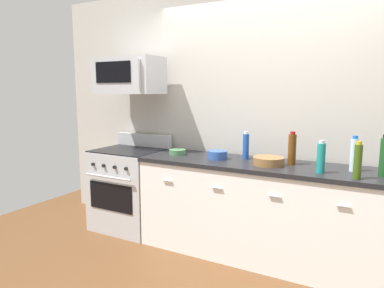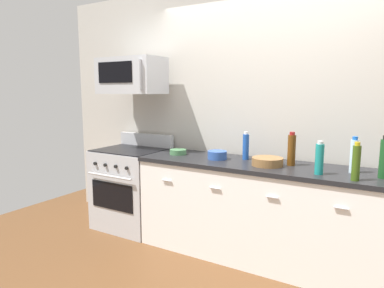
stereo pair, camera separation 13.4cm
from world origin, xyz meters
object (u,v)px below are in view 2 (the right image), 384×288
at_px(bottle_sparkling_teal, 319,159).
at_px(bottle_olive_oil, 356,162).
at_px(bowl_blue_mixing, 217,155).
at_px(bottle_wine_amber, 292,150).
at_px(range_oven, 132,187).
at_px(microwave, 131,76).
at_px(bowl_wooden_salad, 267,161).
at_px(bowl_green_glaze, 178,152).
at_px(bottle_soda_blue, 246,146).
at_px(bottle_water_clear, 354,156).

height_order(bottle_sparkling_teal, bottle_olive_oil, bottle_olive_oil).
bearing_deg(bowl_blue_mixing, bottle_wine_amber, 6.03).
relative_size(range_oven, microwave, 1.44).
xyz_separation_m(range_oven, bottle_olive_oil, (2.37, -0.23, 0.59)).
bearing_deg(microwave, bowl_wooden_salad, -3.27).
relative_size(microwave, bowl_wooden_salad, 2.68).
distance_m(bottle_wine_amber, bowl_green_glaze, 1.18).
height_order(bottle_olive_oil, bowl_wooden_salad, bottle_olive_oil).
bearing_deg(microwave, bottle_sparkling_teal, -5.56).
bearing_deg(bowl_green_glaze, bottle_sparkling_teal, -6.72).
distance_m(bottle_soda_blue, bottle_water_clear, 0.97).
bearing_deg(bottle_soda_blue, bottle_sparkling_teal, -20.64).
relative_size(bottle_soda_blue, bottle_water_clear, 0.91).
bearing_deg(bowl_green_glaze, bottle_wine_amber, 2.56).
height_order(bottle_soda_blue, bottle_water_clear, bottle_water_clear).
distance_m(range_oven, bottle_sparkling_teal, 2.18).
relative_size(bottle_olive_oil, bowl_wooden_salad, 1.05).
bearing_deg(bottle_wine_amber, bottle_olive_oil, -27.80).
distance_m(bottle_sparkling_teal, bowl_blue_mixing, 1.00).
xyz_separation_m(microwave, bottle_wine_amber, (1.81, 0.02, -0.69)).
height_order(bottle_water_clear, bowl_blue_mixing, bottle_water_clear).
bearing_deg(bowl_wooden_salad, bottle_olive_oil, -13.67).
bearing_deg(bowl_wooden_salad, bottle_soda_blue, 148.77).
distance_m(microwave, bottle_wine_amber, 1.94).
bearing_deg(bottle_olive_oil, bottle_water_clear, 99.14).
relative_size(bottle_soda_blue, bowl_wooden_salad, 0.98).
bearing_deg(bottle_sparkling_teal, bowl_wooden_salad, 166.54).
bearing_deg(bottle_olive_oil, bowl_green_glaze, 172.11).
xyz_separation_m(range_oven, bowl_green_glaze, (0.64, 0.01, 0.48)).
distance_m(range_oven, microwave, 1.28).
distance_m(microwave, bottle_water_clear, 2.43).
distance_m(range_oven, bottle_wine_amber, 1.91).
bearing_deg(bowl_blue_mixing, bowl_green_glaze, 177.37).
height_order(range_oven, bottle_soda_blue, bottle_soda_blue).
height_order(bottle_soda_blue, bottle_wine_amber, bottle_wine_amber).
bearing_deg(range_oven, microwave, 89.71).
bearing_deg(bottle_olive_oil, bottle_soda_blue, 161.10).
height_order(bottle_wine_amber, bowl_green_glaze, bottle_wine_amber).
relative_size(bottle_soda_blue, bottle_wine_amber, 0.90).
relative_size(bottle_soda_blue, bowl_green_glaze, 1.54).
bearing_deg(bottle_soda_blue, microwave, -176.88).
xyz_separation_m(microwave, bottle_sparkling_teal, (2.10, -0.20, -0.70)).
bearing_deg(range_oven, bottle_water_clear, 0.94).
height_order(bowl_blue_mixing, bowl_wooden_salad, bowl_blue_mixing).
bearing_deg(bowl_green_glaze, bowl_blue_mixing, -2.63).
height_order(bottle_water_clear, bottle_olive_oil, bottle_water_clear).
relative_size(bottle_wine_amber, bowl_wooden_salad, 1.09).
relative_size(bottle_sparkling_teal, bowl_blue_mixing, 1.43).
xyz_separation_m(bottle_water_clear, bottle_sparkling_teal, (-0.23, -0.20, -0.01)).
height_order(bottle_water_clear, bottle_sparkling_teal, bottle_water_clear).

